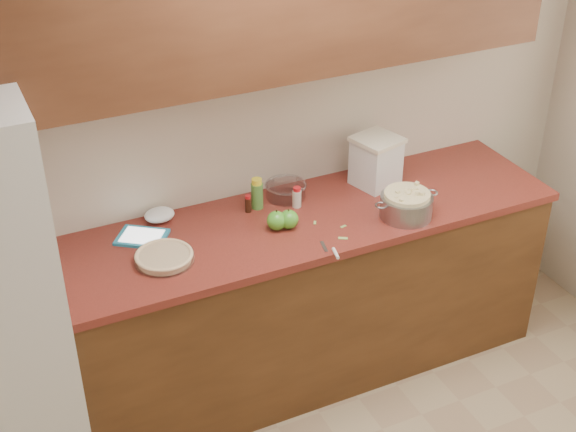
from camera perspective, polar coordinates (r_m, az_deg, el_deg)
name	(u,v)px	position (r m, az deg, el deg)	size (l,w,h in m)	color
room_shell	(499,347)	(2.52, 14.78, -9.00)	(3.60, 3.60, 3.60)	tan
counter_run	(289,299)	(4.00, 0.08, -5.92)	(2.64, 0.68, 0.92)	#5A3419
pie	(164,257)	(3.49, -8.80, -2.91)	(0.26, 0.26, 0.04)	silver
colander	(406,205)	(3.78, 8.41, 0.79)	(0.34, 0.25, 0.12)	gray
flour_canister	(376,161)	(4.00, 6.27, 3.92)	(0.26, 0.26, 0.26)	silver
tablet	(142,237)	(3.66, -10.35, -1.48)	(0.27, 0.26, 0.02)	teal
paring_knife	(334,252)	(3.51, 3.27, -2.58)	(0.05, 0.16, 0.02)	gray
lemon_bottle	(257,194)	(3.81, -2.22, 1.58)	(0.06, 0.06, 0.16)	#4C8C38
cinnamon_shaker	(297,197)	(3.82, 0.64, 1.33)	(0.04, 0.04, 0.11)	beige
vanilla_bottle	(248,204)	(3.79, -2.86, 0.87)	(0.03, 0.03, 0.09)	black
mixing_bowl	(286,190)	(3.91, -0.15, 1.89)	(0.20, 0.20, 0.08)	silver
paper_towel	(159,215)	(3.77, -9.13, 0.08)	(0.14, 0.12, 0.06)	white
apple_left	(277,221)	(3.65, -0.82, -0.33)	(0.09, 0.09, 0.10)	#469C28
apple_center	(289,219)	(3.66, 0.06, -0.23)	(0.09, 0.09, 0.10)	#469C28
peel_a	(315,223)	(3.72, 1.93, -0.48)	(0.03, 0.01, 0.00)	#97C45F
peel_b	(343,238)	(3.62, 3.93, -1.59)	(0.04, 0.02, 0.00)	#97C45F
peel_c	(343,226)	(3.70, 3.95, -0.75)	(0.03, 0.01, 0.00)	#97C45F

